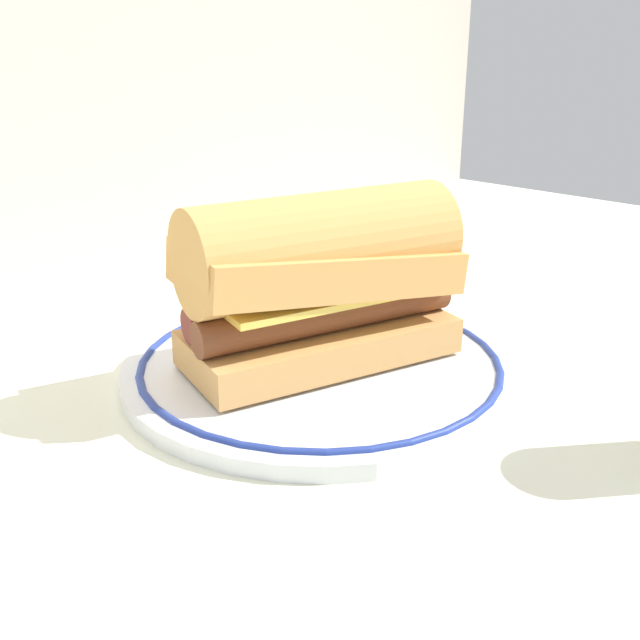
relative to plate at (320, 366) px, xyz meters
name	(u,v)px	position (x,y,z in m)	size (l,w,h in m)	color
ground_plane	(350,381)	(0.01, -0.02, -0.01)	(1.50, 1.50, 0.00)	silver
plate	(320,366)	(0.00, 0.00, 0.00)	(0.30, 0.30, 0.01)	white
sausage_sandwich	(320,277)	(0.00, 0.00, 0.07)	(0.22, 0.14, 0.12)	tan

